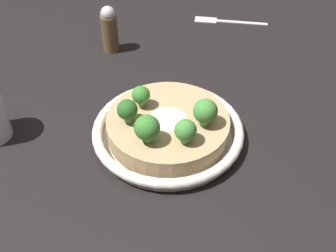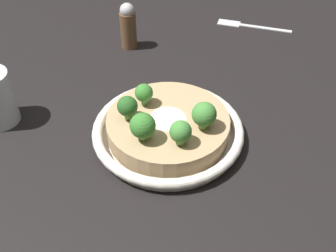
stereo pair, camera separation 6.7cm
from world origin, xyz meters
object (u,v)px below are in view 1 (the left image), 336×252
at_px(broccoli_front_left, 205,112).
at_px(broccoli_left, 187,130).
at_px(broccoli_right, 141,95).
at_px(pepper_shaker, 109,29).
at_px(fork_utensil, 223,21).
at_px(broccoli_back_right, 127,110).
at_px(broccoli_back_left, 147,128).
at_px(risotto_bowl, 168,129).

bearing_deg(broccoli_front_left, broccoli_left, 116.38).
relative_size(broccoli_right, pepper_shaker, 0.39).
relative_size(fork_utensil, pepper_shaker, 1.51).
xyz_separation_m(broccoli_back_right, broccoli_back_left, (-0.05, -0.01, 0.00)).
bearing_deg(broccoli_left, broccoli_back_right, 37.85).
bearing_deg(risotto_bowl, broccoli_right, 28.69).
bearing_deg(risotto_bowl, broccoli_front_left, -129.12).
relative_size(broccoli_right, fork_utensil, 0.26).
bearing_deg(broccoli_back_left, broccoli_left, -116.20).
relative_size(broccoli_front_left, broccoli_back_left, 0.98).
xyz_separation_m(broccoli_left, broccoli_back_right, (0.08, 0.06, 0.00)).
height_order(risotto_bowl, broccoli_back_right, broccoli_back_right).
relative_size(broccoli_back_right, broccoli_back_left, 0.88).
xyz_separation_m(risotto_bowl, broccoli_back_right, (0.02, 0.06, 0.05)).
height_order(risotto_bowl, fork_utensil, risotto_bowl).
bearing_deg(broccoli_right, broccoli_left, -165.48).
xyz_separation_m(broccoli_left, fork_utensil, (0.35, -0.28, -0.06)).
xyz_separation_m(broccoli_front_left, broccoli_back_right, (0.06, 0.10, -0.00)).
bearing_deg(broccoli_front_left, broccoli_back_right, 61.41).
bearing_deg(broccoli_back_left, broccoli_right, -16.84).
bearing_deg(broccoli_right, fork_utensil, -51.16).
bearing_deg(risotto_bowl, broccoli_left, -178.38).
relative_size(risotto_bowl, pepper_shaker, 2.49).
xyz_separation_m(risotto_bowl, fork_utensil, (0.29, -0.28, -0.02)).
height_order(broccoli_back_right, pepper_shaker, pepper_shaker).
distance_m(broccoli_back_right, fork_utensil, 0.44).
xyz_separation_m(broccoli_right, fork_utensil, (0.25, -0.31, -0.06)).
height_order(risotto_bowl, broccoli_back_left, broccoli_back_left).
bearing_deg(broccoli_left, pepper_shaker, -1.38).
distance_m(broccoli_front_left, fork_utensil, 0.41).
distance_m(fork_utensil, pepper_shaker, 0.28).
distance_m(broccoli_right, fork_utensil, 0.40).
relative_size(broccoli_front_left, broccoli_left, 1.15).
relative_size(broccoli_right, broccoli_left, 0.96).
bearing_deg(broccoli_front_left, fork_utensil, -35.86).
distance_m(risotto_bowl, broccoli_left, 0.07).
relative_size(risotto_bowl, broccoli_left, 6.17).
relative_size(broccoli_back_left, pepper_shaker, 0.47).
distance_m(broccoli_left, broccoli_back_right, 0.10).
relative_size(broccoli_right, broccoli_back_left, 0.82).
xyz_separation_m(risotto_bowl, pepper_shaker, (0.29, -0.01, 0.03)).
relative_size(broccoli_left, fork_utensil, 0.27).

